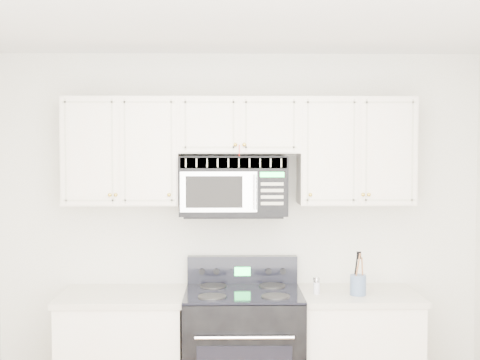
{
  "coord_description": "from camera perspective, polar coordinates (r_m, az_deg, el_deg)",
  "views": [
    {
      "loc": [
        -0.07,
        -3.12,
        1.92
      ],
      "look_at": [
        0.0,
        1.3,
        1.71
      ],
      "focal_mm": 50.0,
      "sensor_mm": 36.0,
      "label": 1
    }
  ],
  "objects": [
    {
      "name": "shaker_salt",
      "position": [
        4.65,
        6.54,
        -9.05
      ],
      "size": [
        0.04,
        0.04,
        0.1
      ],
      "color": "silver",
      "rests_on": "base_cabinet_right"
    },
    {
      "name": "microwave",
      "position": [
        4.69,
        -0.57,
        -0.45
      ],
      "size": [
        0.74,
        0.42,
        0.41
      ],
      "color": "black",
      "rests_on": "ground"
    },
    {
      "name": "shaker_pepper",
      "position": [
        4.67,
        6.56,
        -8.9
      ],
      "size": [
        0.05,
        0.05,
        0.11
      ],
      "color": "silver",
      "rests_on": "base_cabinet_right"
    },
    {
      "name": "range",
      "position": [
        4.76,
        0.28,
        -14.78
      ],
      "size": [
        0.8,
        0.72,
        1.13
      ],
      "color": "black",
      "rests_on": "ground"
    },
    {
      "name": "room",
      "position": [
        3.18,
        0.4,
        -8.47
      ],
      "size": [
        3.51,
        3.51,
        2.61
      ],
      "color": "brown",
      "rests_on": "ground"
    },
    {
      "name": "upper_cabinets",
      "position": [
        4.71,
        -0.06,
        2.95
      ],
      "size": [
        2.44,
        0.37,
        0.75
      ],
      "color": "beige",
      "rests_on": "ground"
    },
    {
      "name": "utensil_crock",
      "position": [
        4.65,
        10.04,
        -8.77
      ],
      "size": [
        0.11,
        0.11,
        0.29
      ],
      "color": "#466182",
      "rests_on": "base_cabinet_right"
    }
  ]
}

